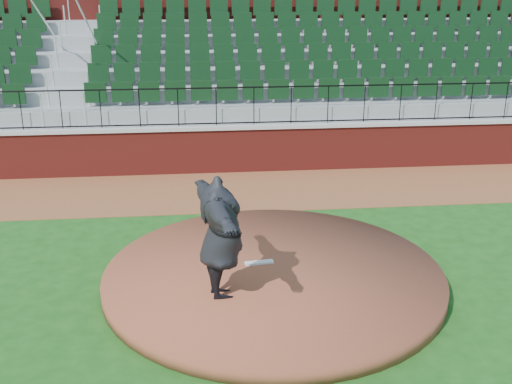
{
  "coord_description": "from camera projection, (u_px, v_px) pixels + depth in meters",
  "views": [
    {
      "loc": [
        -1.11,
        -9.41,
        5.15
      ],
      "look_at": [
        0.0,
        1.5,
        1.3
      ],
      "focal_mm": 43.85,
      "sensor_mm": 36.0,
      "label": 1
    }
  ],
  "objects": [
    {
      "name": "concourse_wall",
      "position": [
        224.0,
        47.0,
        21.49
      ],
      "size": [
        34.0,
        0.5,
        5.5
      ],
      "primitive_type": "cube",
      "color": "maroon",
      "rests_on": "ground"
    },
    {
      "name": "ground",
      "position": [
        265.0,
        293.0,
        10.65
      ],
      "size": [
        90.0,
        90.0,
        0.0
      ],
      "primitive_type": "plane",
      "color": "#174915",
      "rests_on": "ground"
    },
    {
      "name": "pitchers_mound",
      "position": [
        273.0,
        276.0,
        10.95
      ],
      "size": [
        5.91,
        5.91,
        0.25
      ],
      "primitive_type": "cylinder",
      "color": "brown",
      "rests_on": "ground"
    },
    {
      "name": "pitching_rubber",
      "position": [
        259.0,
        263.0,
        11.15
      ],
      "size": [
        0.53,
        0.19,
        0.03
      ],
      "primitive_type": "cube",
      "rotation": [
        0.0,
        0.0,
        0.12
      ],
      "color": "silver",
      "rests_on": "pitchers_mound"
    },
    {
      "name": "field_wall",
      "position": [
        236.0,
        150.0,
        17.02
      ],
      "size": [
        34.0,
        0.35,
        1.2
      ],
      "primitive_type": "cube",
      "color": "maroon",
      "rests_on": "ground"
    },
    {
      "name": "warning_track",
      "position": [
        240.0,
        189.0,
        15.71
      ],
      "size": [
        34.0,
        3.2,
        0.01
      ],
      "primitive_type": "cube",
      "color": "brown",
      "rests_on": "ground"
    },
    {
      "name": "wall_cap",
      "position": [
        235.0,
        126.0,
        16.8
      ],
      "size": [
        34.0,
        0.45,
        0.1
      ],
      "primitive_type": "cube",
      "color": "#B7B7B7",
      "rests_on": "field_wall"
    },
    {
      "name": "seating_stands",
      "position": [
        229.0,
        72.0,
        19.01
      ],
      "size": [
        34.0,
        5.1,
        4.6
      ],
      "primitive_type": null,
      "color": "gray",
      "rests_on": "ground"
    },
    {
      "name": "wall_railing",
      "position": [
        235.0,
        106.0,
        16.62
      ],
      "size": [
        34.0,
        0.05,
        1.0
      ],
      "primitive_type": null,
      "color": "black",
      "rests_on": "wall_cap"
    },
    {
      "name": "pitcher",
      "position": [
        221.0,
        237.0,
        9.72
      ],
      "size": [
        1.09,
        2.57,
        2.02
      ],
      "primitive_type": "imported",
      "rotation": [
        0.0,
        0.0,
        1.74
      ],
      "color": "black",
      "rests_on": "pitchers_mound"
    }
  ]
}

